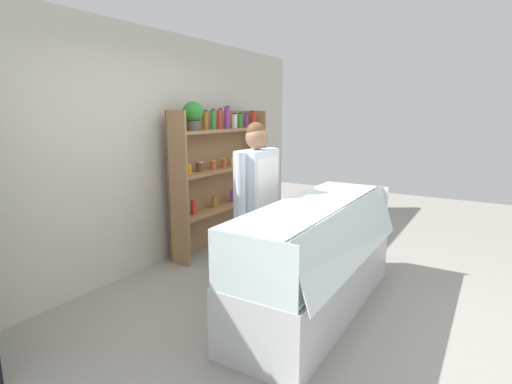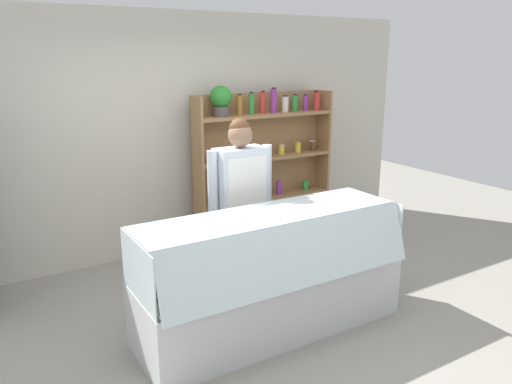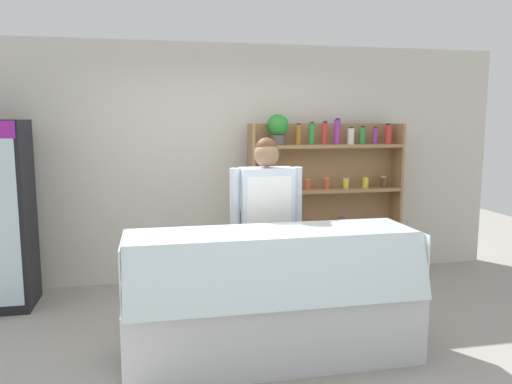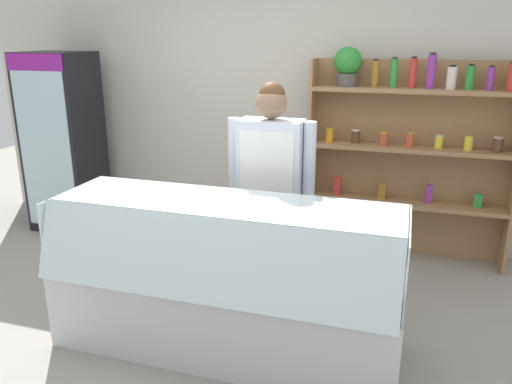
{
  "view_description": "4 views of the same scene",
  "coord_description": "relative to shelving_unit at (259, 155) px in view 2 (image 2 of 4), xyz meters",
  "views": [
    {
      "loc": [
        -3.08,
        -1.37,
        1.78
      ],
      "look_at": [
        -0.09,
        0.44,
        1.08
      ],
      "focal_mm": 28.0,
      "sensor_mm": 36.0,
      "label": 1
    },
    {
      "loc": [
        -1.96,
        -3.22,
        2.23
      ],
      "look_at": [
        0.21,
        0.34,
        1.08
      ],
      "focal_mm": 35.0,
      "sensor_mm": 36.0,
      "label": 2
    },
    {
      "loc": [
        -0.77,
        -3.66,
        1.84
      ],
      "look_at": [
        0.09,
        0.49,
        1.23
      ],
      "focal_mm": 35.0,
      "sensor_mm": 36.0,
      "label": 3
    },
    {
      "loc": [
        1.16,
        -2.8,
        2.0
      ],
      "look_at": [
        0.11,
        0.59,
        0.88
      ],
      "focal_mm": 35.0,
      "sensor_mm": 36.0,
      "label": 4
    }
  ],
  "objects": [
    {
      "name": "shelving_unit",
      "position": [
        0.0,
        0.0,
        0.0
      ],
      "size": [
        1.78,
        0.29,
        1.91
      ],
      "color": "#9E754C",
      "rests_on": "ground"
    },
    {
      "name": "ground_plane",
      "position": [
        -1.13,
        -1.77,
        -1.07
      ],
      "size": [
        12.0,
        12.0,
        0.0
      ],
      "primitive_type": "plane",
      "color": "gray"
    },
    {
      "name": "back_wall",
      "position": [
        -1.13,
        0.29,
        0.28
      ],
      "size": [
        6.8,
        0.1,
        2.7
      ],
      "primitive_type": "cube",
      "color": "beige",
      "rests_on": "ground"
    },
    {
      "name": "shop_clerk",
      "position": [
        -0.91,
        -1.16,
        -0.06
      ],
      "size": [
        0.66,
        0.25,
        1.69
      ],
      "color": "#2D2D38",
      "rests_on": "ground"
    },
    {
      "name": "deli_display_case",
      "position": [
        -1.02,
        -1.85,
        -0.76
      ],
      "size": [
        2.24,
        0.79,
        1.01
      ],
      "color": "silver",
      "rests_on": "ground"
    }
  ]
}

